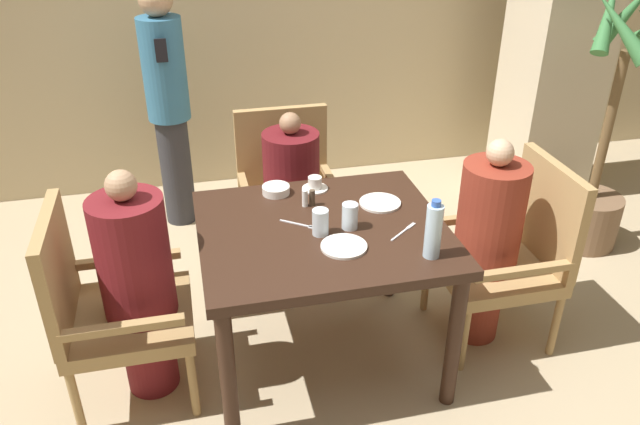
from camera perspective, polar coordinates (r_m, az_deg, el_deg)
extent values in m
plane|color=tan|center=(3.29, 0.20, -12.91)|extent=(16.00, 16.00, 0.00)
cube|color=beige|center=(4.73, 21.43, 16.86)|extent=(0.56, 0.56, 2.70)
cube|color=#331E14|center=(2.85, 0.22, -1.79)|extent=(1.12, 0.98, 0.05)
cylinder|color=#331E14|center=(2.68, -8.40, -14.73)|extent=(0.07, 0.07, 0.71)
cylinder|color=#331E14|center=(2.89, 12.17, -11.43)|extent=(0.07, 0.07, 0.71)
cylinder|color=#331E14|center=(3.36, -9.86, -4.66)|extent=(0.07, 0.07, 0.71)
cylinder|color=#331E14|center=(3.53, 6.55, -2.65)|extent=(0.07, 0.07, 0.71)
cube|color=#A88451|center=(3.00, -16.96, -9.26)|extent=(0.56, 0.56, 0.07)
cube|color=#A88451|center=(2.88, -22.92, -5.05)|extent=(0.05, 0.56, 0.52)
cube|color=#A88451|center=(3.13, -17.22, -4.13)|extent=(0.50, 0.04, 0.04)
cube|color=#A88451|center=(2.71, -17.62, -10.01)|extent=(0.50, 0.04, 0.04)
cylinder|color=#A88451|center=(3.32, -11.97, -9.17)|extent=(0.04, 0.04, 0.37)
cylinder|color=#A88451|center=(2.94, -11.53, -15.08)|extent=(0.04, 0.04, 0.37)
cylinder|color=#A88451|center=(3.37, -20.54, -9.98)|extent=(0.04, 0.04, 0.37)
cylinder|color=#A88451|center=(2.99, -21.40, -15.88)|extent=(0.04, 0.04, 0.37)
cylinder|color=maroon|center=(3.11, -15.36, -11.81)|extent=(0.24, 0.24, 0.44)
cylinder|color=maroon|center=(2.82, -16.68, -4.01)|extent=(0.32, 0.32, 0.57)
sphere|color=tan|center=(2.65, -17.74, 2.37)|extent=(0.13, 0.13, 0.13)
cube|color=#A88451|center=(3.72, -2.71, 0.15)|extent=(0.56, 0.56, 0.07)
cube|color=#A88451|center=(3.82, -3.54, 5.86)|extent=(0.56, 0.05, 0.52)
cube|color=#A88451|center=(3.70, 1.17, 2.69)|extent=(0.04, 0.50, 0.04)
cube|color=#A88451|center=(3.62, -6.80, 1.84)|extent=(0.04, 0.50, 0.04)
cylinder|color=#A88451|center=(3.67, 1.91, -4.24)|extent=(0.04, 0.04, 0.37)
cylinder|color=#A88451|center=(3.60, -5.80, -5.21)|extent=(0.04, 0.04, 0.37)
cylinder|color=#A88451|center=(4.08, 0.13, -0.51)|extent=(0.04, 0.04, 0.37)
cylinder|color=#A88451|center=(4.02, -6.79, -1.29)|extent=(0.04, 0.04, 0.37)
cylinder|color=#5B1419|center=(3.76, -2.48, -2.73)|extent=(0.24, 0.24, 0.44)
cylinder|color=#5B1419|center=(3.54, -2.64, 3.60)|extent=(0.32, 0.32, 0.48)
sphere|color=#997051|center=(3.42, -2.75, 8.16)|extent=(0.12, 0.12, 0.12)
cube|color=#A88451|center=(3.32, 15.54, -4.92)|extent=(0.56, 0.56, 0.07)
cube|color=#A88451|center=(3.30, 20.19, 0.02)|extent=(0.05, 0.56, 0.52)
cube|color=#A88451|center=(3.06, 18.09, -5.11)|extent=(0.50, 0.04, 0.04)
cube|color=#A88451|center=(3.44, 13.96, -0.45)|extent=(0.50, 0.04, 0.04)
cylinder|color=#A88451|center=(3.18, 13.00, -11.27)|extent=(0.04, 0.04, 0.37)
cylinder|color=#A88451|center=(3.53, 9.66, -6.27)|extent=(0.04, 0.04, 0.37)
cylinder|color=#A88451|center=(3.40, 20.72, -9.60)|extent=(0.04, 0.04, 0.37)
cylinder|color=#A88451|center=(3.73, 16.79, -5.09)|extent=(0.04, 0.04, 0.37)
cylinder|color=maroon|center=(3.40, 14.23, -7.64)|extent=(0.24, 0.24, 0.44)
cylinder|color=maroon|center=(3.14, 15.31, -0.38)|extent=(0.32, 0.32, 0.55)
sphere|color=tan|center=(2.99, 16.15, 5.27)|extent=(0.13, 0.13, 0.13)
cylinder|color=#2D2D33|center=(4.38, -12.98, 3.77)|extent=(0.21, 0.21, 0.76)
cylinder|color=teal|center=(4.14, -14.07, 12.57)|extent=(0.27, 0.27, 0.65)
cube|color=black|center=(3.94, -14.33, 14.16)|extent=(0.07, 0.01, 0.14)
cylinder|color=brown|center=(4.46, 23.14, -0.55)|extent=(0.41, 0.41, 0.34)
cylinder|color=brown|center=(4.21, 24.82, 7.05)|extent=(0.06, 0.06, 0.94)
cone|color=#38753D|center=(4.15, 26.50, 16.27)|extent=(0.35, 0.23, 0.46)
cone|color=#38753D|center=(4.04, 24.92, 16.23)|extent=(0.30, 0.33, 0.45)
cone|color=#38753D|center=(3.88, 25.78, 15.14)|extent=(0.30, 0.40, 0.41)
cylinder|color=white|center=(2.69, 2.20, -3.11)|extent=(0.20, 0.20, 0.01)
cylinder|color=white|center=(3.04, 5.51, 0.89)|extent=(0.20, 0.20, 0.01)
cylinder|color=white|center=(3.17, -0.46, 2.21)|extent=(0.13, 0.13, 0.01)
cylinder|color=white|center=(3.15, -0.46, 2.76)|extent=(0.07, 0.07, 0.06)
cylinder|color=white|center=(3.13, -4.05, 2.09)|extent=(0.14, 0.14, 0.04)
cylinder|color=silver|center=(2.61, 10.32, -1.72)|extent=(0.07, 0.07, 0.24)
cylinder|color=#3359B2|center=(2.55, 10.58, 0.84)|extent=(0.04, 0.04, 0.03)
cylinder|color=silver|center=(2.81, 2.75, -0.33)|extent=(0.07, 0.07, 0.12)
cylinder|color=silver|center=(2.76, 0.03, -0.89)|extent=(0.07, 0.07, 0.12)
cylinder|color=white|center=(2.99, -1.39, 1.32)|extent=(0.03, 0.03, 0.09)
cylinder|color=#4C3D2D|center=(3.00, -0.66, 1.36)|extent=(0.03, 0.03, 0.08)
cube|color=silver|center=(2.86, -2.21, -1.02)|extent=(0.14, 0.11, 0.00)
cube|color=silver|center=(2.83, -0.70, -1.36)|extent=(0.04, 0.04, 0.00)
cube|color=silver|center=(2.81, 7.45, -1.87)|extent=(0.13, 0.11, 0.00)
cube|color=silver|center=(2.87, 8.31, -1.20)|extent=(0.06, 0.05, 0.00)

